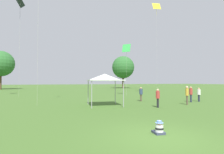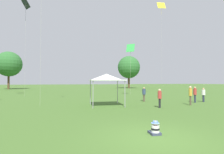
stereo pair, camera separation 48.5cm
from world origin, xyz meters
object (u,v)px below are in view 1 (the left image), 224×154
kite_1 (20,4)px  person_standing_1 (141,93)px  kite_4 (126,49)px  person_standing_6 (199,93)px  person_standing_5 (187,93)px  person_standing_4 (191,93)px  distant_tree_1 (1,64)px  kite_3 (157,8)px  person_standing_3 (158,96)px  seated_toddler (159,128)px  distant_tree_0 (123,67)px  canopy_tent (105,77)px

kite_1 → person_standing_1: bearing=-116.7°
person_standing_1 → kite_4: (2.00, 7.78, 6.57)m
person_standing_6 → person_standing_5: bearing=-118.2°
person_standing_1 → person_standing_4: (4.55, -2.76, 0.08)m
kite_1 → distant_tree_1: kite_1 is taller
person_standing_4 → kite_3: 18.57m
person_standing_5 → distant_tree_1: 52.27m
person_standing_3 → person_standing_5: 3.72m
person_standing_3 → person_standing_4: (5.71, 1.94, 0.06)m
seated_toddler → distant_tree_0: distant_tree_0 is taller
kite_3 → person_standing_3: bearing=-67.4°
person_standing_1 → person_standing_3: size_ratio=1.00×
seated_toddler → kite_1: kite_1 is taller
seated_toddler → person_standing_1: person_standing_1 is taller
canopy_tent → kite_3: size_ratio=0.21×
kite_4 → distant_tree_1: size_ratio=0.74×
distant_tree_0 → kite_3: bearing=-103.6°
seated_toddler → kite_1: bearing=116.9°
person_standing_3 → person_standing_4: 6.03m
person_standing_5 → person_standing_4: bearing=-122.4°
person_standing_3 → distant_tree_0: size_ratio=0.14×
seated_toddler → kite_3: size_ratio=0.04×
canopy_tent → kite_3: (13.35, 10.47, 12.72)m
kite_4 → seated_toddler: bearing=-20.8°
person_standing_3 → kite_4: size_ratio=0.19×
kite_1 → kite_3: bearing=-84.6°
seated_toddler → person_standing_1: (5.72, 11.04, 0.70)m
person_standing_6 → distant_tree_1: (-27.79, 44.11, 6.57)m
canopy_tent → kite_1: kite_1 is taller
distant_tree_1 → person_standing_3: bearing=-65.8°
person_standing_3 → distant_tree_1: bearing=98.5°
seated_toddler → person_standing_4: person_standing_4 is taller
kite_1 → canopy_tent: bearing=-133.8°
person_standing_5 → kite_1: size_ratio=0.12×
canopy_tent → kite_4: size_ratio=0.41×
kite_1 → kite_4: 17.44m
seated_toddler → person_standing_1: 12.46m
kite_1 → distant_tree_0: kite_1 is taller
person_standing_4 → kite_1: (-18.24, 14.69, 12.88)m
person_standing_4 → canopy_tent: (-9.59, 0.75, 1.60)m
seated_toddler → person_standing_6: (11.61, 8.44, 0.67)m
person_standing_1 → person_standing_3: person_standing_3 is taller
person_standing_5 → person_standing_6: (3.35, 1.66, -0.20)m
kite_3 → distant_tree_1: 45.47m
kite_1 → distant_tree_1: size_ratio=1.32×
person_standing_4 → kite_4: (-2.55, 10.54, 6.49)m
person_standing_4 → person_standing_6: 1.35m
kite_1 → distant_tree_1: (-8.22, 29.58, -6.42)m
person_standing_4 → distant_tree_1: size_ratio=0.15×
person_standing_1 → distant_tree_1: bearing=80.1°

